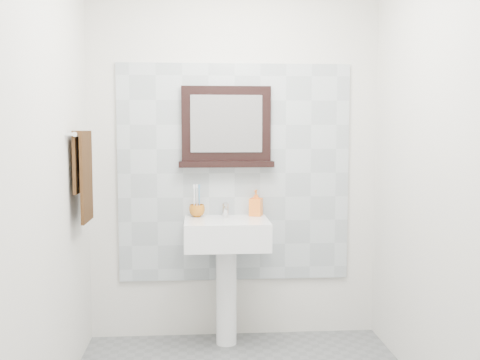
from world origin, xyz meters
The scene contains 12 objects.
back_wall centered at (0.00, 1.10, 1.25)m, with size 2.00×0.01×2.50m, color silver.
front_wall centered at (0.00, -1.10, 1.25)m, with size 2.00×0.01×2.50m, color silver.
left_wall centered at (-1.00, 0.00, 1.25)m, with size 0.01×2.20×2.50m, color silver.
right_wall centered at (1.00, 0.00, 1.25)m, with size 0.01×2.20×2.50m, color silver.
splashback centered at (0.00, 1.09, 1.15)m, with size 1.60×0.02×1.50m, color #A8B1B6.
pedestal_sink centered at (-0.07, 0.87, 0.68)m, with size 0.55×0.44×0.96m.
toothbrush_cup centered at (-0.26, 1.01, 0.90)m, with size 0.11×0.11×0.08m, color #B56415.
toothbrushes centered at (-0.26, 1.01, 0.98)m, with size 0.05×0.04×0.21m.
soap_dispenser centered at (0.14, 1.02, 0.95)m, with size 0.08×0.08×0.18m, color #FF4F1E.
framed_mirror centered at (-0.06, 1.06, 1.46)m, with size 0.65×0.11×0.55m.
towel_bar centered at (-0.95, 0.65, 1.42)m, with size 0.07×0.40×0.03m.
hand_towel centered at (-0.94, 0.65, 1.21)m, with size 0.06×0.30×0.55m.
Camera 1 is at (-0.25, -2.78, 1.45)m, focal length 42.00 mm.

